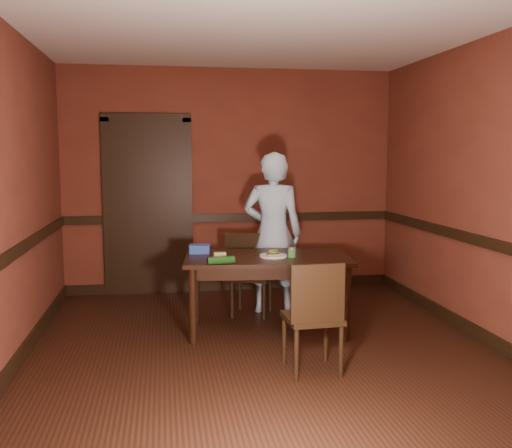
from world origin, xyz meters
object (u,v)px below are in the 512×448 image
object	(u,v)px
person	(273,233)
cheese_saucer	(220,255)
chair_near	(312,316)
chair_far	(251,275)
food_tub	(200,249)
dining_table	(267,293)
sandwich_plate	(273,255)
sauce_jar	(292,252)

from	to	relation	value
person	cheese_saucer	distance (m)	0.90
chair_near	chair_far	bearing A→B (deg)	-84.98
cheese_saucer	food_tub	world-z (taller)	food_tub
person	food_tub	world-z (taller)	person
dining_table	chair_far	world-z (taller)	chair_far
sandwich_plate	food_tub	size ratio (longest dim) A/B	1.18
cheese_saucer	food_tub	bearing A→B (deg)	124.44
sandwich_plate	cheese_saucer	world-z (taller)	sandwich_plate
sauce_jar	cheese_saucer	size ratio (longest dim) A/B	0.63
sauce_jar	person	bearing A→B (deg)	92.81
person	chair_far	bearing A→B (deg)	37.43
person	sauce_jar	size ratio (longest dim) A/B	18.30
person	food_tub	distance (m)	0.89
dining_table	chair_near	world-z (taller)	chair_near
dining_table	person	size ratio (longest dim) A/B	0.91
dining_table	chair_far	xyz separation A→B (m)	(-0.07, 0.53, 0.06)
sauce_jar	cheese_saucer	distance (m)	0.67
person	food_tub	bearing A→B (deg)	41.36
chair_near	cheese_saucer	size ratio (longest dim) A/B	5.95
chair_far	sandwich_plate	world-z (taller)	chair_far
sandwich_plate	food_tub	distance (m)	0.73
sauce_jar	food_tub	bearing A→B (deg)	157.03
person	sauce_jar	bearing A→B (deg)	107.91
sauce_jar	cheese_saucer	bearing A→B (deg)	171.01
chair_far	person	bearing A→B (deg)	43.83
sandwich_plate	cheese_saucer	xyz separation A→B (m)	(-0.50, 0.05, -0.00)
cheese_saucer	person	bearing A→B (deg)	45.68
dining_table	chair_far	distance (m)	0.54
chair_far	person	distance (m)	0.50
sandwich_plate	cheese_saucer	bearing A→B (deg)	174.19
food_tub	cheese_saucer	bearing A→B (deg)	-47.03
cheese_saucer	dining_table	bearing A→B (deg)	1.01
food_tub	dining_table	bearing A→B (deg)	-12.65
dining_table	chair_near	xyz separation A→B (m)	(0.16, -1.08, 0.08)
person	cheese_saucer	bearing A→B (deg)	60.78
chair_far	sandwich_plate	distance (m)	0.68
chair_near	cheese_saucer	bearing A→B (deg)	-63.38
sandwich_plate	chair_far	bearing A→B (deg)	101.08
sauce_jar	food_tub	size ratio (longest dim) A/B	0.42
chair_far	sauce_jar	xyz separation A→B (m)	(0.28, -0.64, 0.34)
dining_table	sauce_jar	size ratio (longest dim) A/B	16.57
chair_far	cheese_saucer	bearing A→B (deg)	-103.74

